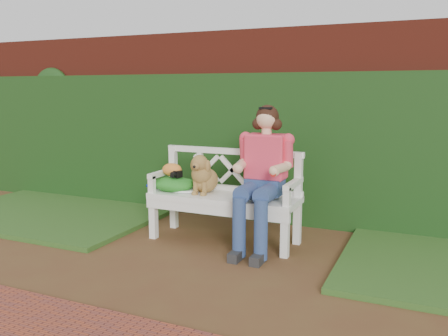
% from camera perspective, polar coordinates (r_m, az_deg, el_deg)
% --- Properties ---
extents(ground, '(60.00, 60.00, 0.00)m').
position_cam_1_polar(ground, '(4.18, -3.29, -11.88)').
color(ground, '#55311D').
extents(brick_wall, '(10.00, 0.30, 2.20)m').
position_cam_1_polar(brick_wall, '(5.66, 5.47, 5.16)').
color(brick_wall, maroon).
rests_on(brick_wall, ground).
extents(ivy_hedge, '(10.00, 0.18, 1.70)m').
position_cam_1_polar(ivy_hedge, '(5.48, 4.69, 2.41)').
color(ivy_hedge, '#183B15').
rests_on(ivy_hedge, ground).
extents(grass_left, '(2.60, 2.00, 0.05)m').
position_cam_1_polar(grass_left, '(6.23, -19.41, -4.98)').
color(grass_left, '#193F15').
rests_on(grass_left, ground).
extents(garden_bench, '(1.63, 0.74, 0.48)m').
position_cam_1_polar(garden_bench, '(4.79, 0.00, -6.02)').
color(garden_bench, white).
rests_on(garden_bench, ground).
extents(seated_woman, '(0.76, 0.89, 1.34)m').
position_cam_1_polar(seated_woman, '(4.53, 4.87, -1.41)').
color(seated_woman, '#E5425F').
rests_on(seated_woman, ground).
extents(dog, '(0.33, 0.41, 0.41)m').
position_cam_1_polar(dog, '(4.78, -2.41, -0.62)').
color(dog, olive).
rests_on(dog, garden_bench).
extents(tennis_racket, '(0.70, 0.39, 0.03)m').
position_cam_1_polar(tennis_racket, '(4.94, -5.10, -2.54)').
color(tennis_racket, white).
rests_on(tennis_racket, garden_bench).
extents(green_bag, '(0.51, 0.44, 0.15)m').
position_cam_1_polar(green_bag, '(4.93, -6.05, -1.90)').
color(green_bag, '#1B8527').
rests_on(green_bag, garden_bench).
extents(camera_item, '(0.12, 0.11, 0.07)m').
position_cam_1_polar(camera_item, '(4.88, -5.75, -0.70)').
color(camera_item, black).
rests_on(camera_item, green_bag).
extents(baseball_glove, '(0.23, 0.18, 0.14)m').
position_cam_1_polar(baseball_glove, '(4.94, -6.27, -0.20)').
color(baseball_glove, orange).
rests_on(baseball_glove, green_bag).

